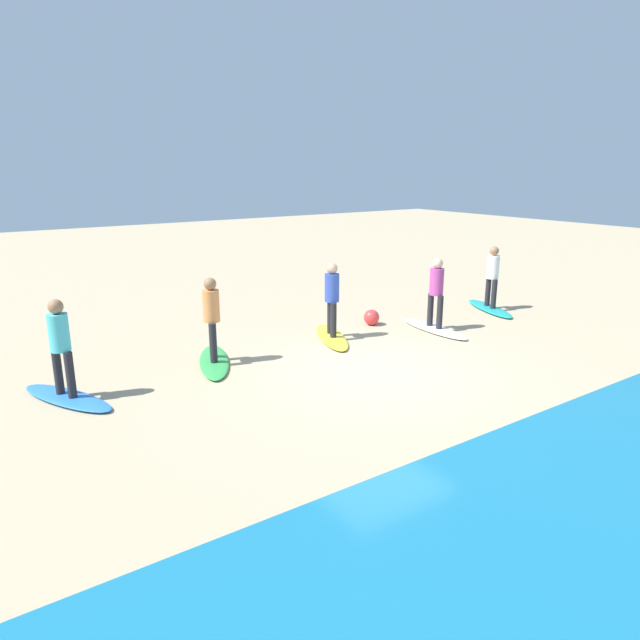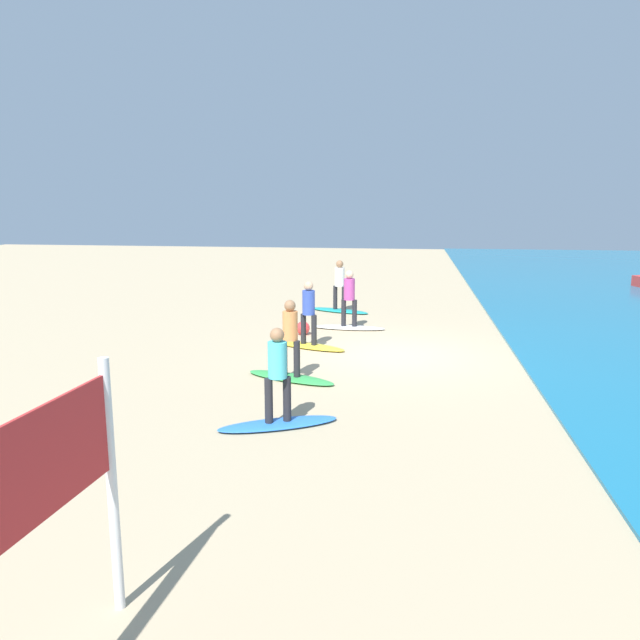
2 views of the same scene
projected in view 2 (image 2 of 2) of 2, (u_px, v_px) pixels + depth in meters
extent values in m
plane|color=tan|center=(392.00, 355.00, 15.71)|extent=(60.00, 60.00, 0.00)
ellipsoid|color=teal|center=(339.00, 311.00, 21.34)|extent=(1.30, 2.16, 0.09)
cylinder|color=#232328|center=(344.00, 298.00, 21.18)|extent=(0.14, 0.14, 0.78)
cylinder|color=#232328|center=(335.00, 297.00, 21.33)|extent=(0.14, 0.14, 0.78)
cylinder|color=white|center=(340.00, 277.00, 21.11)|extent=(0.32, 0.32, 0.62)
sphere|color=#9E704C|center=(340.00, 264.00, 21.03)|extent=(0.24, 0.24, 0.24)
ellipsoid|color=white|center=(349.00, 328.00, 18.68)|extent=(0.67, 2.13, 0.09)
cylinder|color=#232328|center=(355.00, 313.00, 18.56)|extent=(0.14, 0.14, 0.78)
cylinder|color=#232328|center=(344.00, 313.00, 18.62)|extent=(0.14, 0.14, 0.78)
cylinder|color=#B74293|center=(349.00, 289.00, 18.45)|extent=(0.32, 0.32, 0.62)
sphere|color=beige|center=(349.00, 274.00, 18.37)|extent=(0.24, 0.24, 0.24)
ellipsoid|color=yellow|center=(309.00, 346.00, 16.46)|extent=(1.34, 2.15, 0.09)
cylinder|color=#232328|center=(314.00, 330.00, 16.29)|extent=(0.14, 0.14, 0.78)
cylinder|color=#232328|center=(303.00, 329.00, 16.45)|extent=(0.14, 0.14, 0.78)
cylinder|color=#334CAD|center=(309.00, 303.00, 16.24)|extent=(0.32, 0.32, 0.62)
sphere|color=tan|center=(309.00, 286.00, 16.15)|extent=(0.24, 0.24, 0.24)
ellipsoid|color=green|center=(291.00, 378.00, 13.65)|extent=(1.31, 2.16, 0.09)
cylinder|color=#232328|center=(297.00, 359.00, 13.49)|extent=(0.14, 0.14, 0.78)
cylinder|color=#232328|center=(284.00, 357.00, 13.64)|extent=(0.14, 0.14, 0.78)
cylinder|color=#E58C4C|center=(290.00, 326.00, 13.43)|extent=(0.32, 0.32, 0.62)
sphere|color=#9E704C|center=(290.00, 306.00, 13.34)|extent=(0.24, 0.24, 0.24)
ellipsoid|color=blue|center=(278.00, 424.00, 10.93)|extent=(1.39, 2.14, 0.09)
cylinder|color=#232328|center=(287.00, 399.00, 10.89)|extent=(0.14, 0.14, 0.78)
cylinder|color=#232328|center=(269.00, 401.00, 10.80)|extent=(0.14, 0.14, 0.78)
cylinder|color=#4CC6D1|center=(277.00, 360.00, 10.70)|extent=(0.32, 0.32, 0.62)
sphere|color=#9E704C|center=(277.00, 335.00, 10.62)|extent=(0.24, 0.24, 0.24)
cylinder|color=silver|center=(112.00, 488.00, 5.93)|extent=(0.10, 0.10, 2.50)
sphere|color=#E53838|center=(303.00, 328.00, 17.91)|extent=(0.38, 0.38, 0.38)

